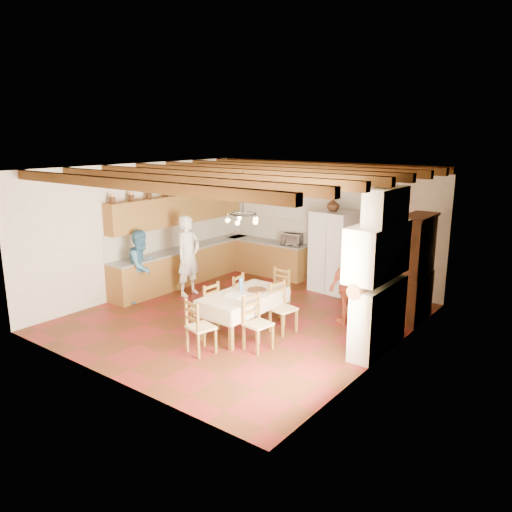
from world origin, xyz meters
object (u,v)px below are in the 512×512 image
(chair_left_far, at_px, (231,297))
(chair_end_near, at_px, (201,326))
(refrigerator, at_px, (334,252))
(chair_end_far, at_px, (277,292))
(chair_left_near, at_px, (205,306))
(chair_right_far, at_px, (283,308))
(hutch, at_px, (415,269))
(microwave, at_px, (292,239))
(chair_right_near, at_px, (258,323))
(person_woman_blue, at_px, (142,266))
(person_man, at_px, (188,256))
(dining_table, at_px, (244,298))
(person_woman_red, at_px, (349,285))

(chair_left_far, height_order, chair_end_near, same)
(refrigerator, bearing_deg, chair_end_far, -87.76)
(chair_left_near, distance_m, chair_right_far, 1.47)
(hutch, height_order, chair_left_far, hutch)
(microwave, bearing_deg, hutch, -28.04)
(chair_left_far, distance_m, chair_right_near, 1.52)
(hutch, height_order, person_woman_blue, hutch)
(chair_right_far, xyz_separation_m, chair_end_far, (-0.65, 0.71, 0.00))
(chair_right_near, distance_m, person_man, 3.45)
(refrigerator, xyz_separation_m, hutch, (2.20, -0.75, 0.11))
(chair_end_near, bearing_deg, person_woman_blue, -8.48)
(chair_left_near, height_order, chair_left_far, same)
(chair_right_far, relative_size, person_man, 0.52)
(chair_right_near, height_order, chair_right_far, same)
(dining_table, bearing_deg, person_man, 157.52)
(dining_table, height_order, microwave, microwave)
(person_woman_blue, relative_size, person_woman_red, 1.03)
(dining_table, relative_size, chair_end_near, 1.82)
(person_man, distance_m, person_woman_red, 3.81)
(dining_table, distance_m, chair_end_near, 1.17)
(hutch, height_order, person_man, hutch)
(hutch, height_order, person_woman_red, hutch)
(chair_end_near, height_order, microwave, microwave)
(refrigerator, relative_size, chair_end_far, 1.98)
(chair_left_near, height_order, person_woman_red, person_woman_red)
(refrigerator, bearing_deg, person_woman_blue, -126.90)
(dining_table, distance_m, chair_left_far, 0.72)
(chair_right_near, relative_size, chair_end_near, 1.00)
(chair_left_near, distance_m, person_woman_red, 2.81)
(dining_table, distance_m, chair_right_far, 0.77)
(person_woman_blue, bearing_deg, person_man, -35.35)
(person_woman_blue, bearing_deg, microwave, -33.02)
(chair_left_far, xyz_separation_m, chair_end_near, (0.60, -1.50, 0.00))
(microwave, bearing_deg, chair_left_far, -91.12)
(chair_right_near, bearing_deg, person_woman_blue, 90.77)
(refrigerator, distance_m, chair_left_near, 3.79)
(chair_right_near, bearing_deg, chair_end_near, 144.02)
(hutch, distance_m, chair_end_near, 4.39)
(chair_end_near, bearing_deg, chair_end_far, -74.75)
(refrigerator, xyz_separation_m, person_man, (-2.49, -2.31, -0.02))
(chair_right_far, distance_m, person_woman_blue, 3.54)
(microwave, bearing_deg, chair_end_near, -87.77)
(chair_end_far, height_order, person_woman_blue, person_woman_blue)
(chair_end_far, bearing_deg, chair_right_near, -64.02)
(chair_right_near, bearing_deg, microwave, 34.87)
(chair_end_near, relative_size, chair_end_far, 1.00)
(chair_left_far, height_order, chair_end_far, same)
(chair_left_far, bearing_deg, chair_right_far, 84.84)
(hutch, bearing_deg, microwave, 162.47)
(chair_end_near, bearing_deg, dining_table, -76.18)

